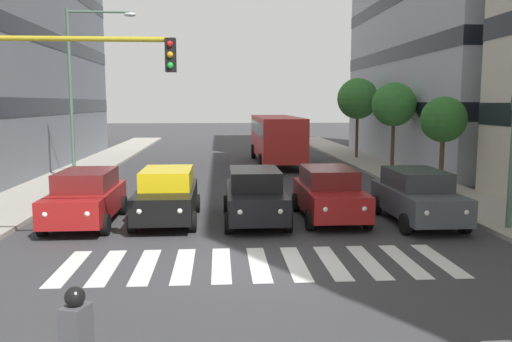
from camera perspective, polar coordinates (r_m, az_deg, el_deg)
ground_plane at (r=12.89m, az=0.28°, el=-10.05°), size 180.00×180.00×0.00m
crosswalk_markings at (r=12.89m, az=0.28°, el=-10.03°), size 9.45×2.80×0.01m
car_0 at (r=17.76m, az=17.08°, el=-2.59°), size 2.02×4.44×1.72m
car_1 at (r=17.64m, az=7.93°, el=-2.40°), size 2.02×4.44×1.72m
car_2 at (r=17.11m, az=-0.12°, el=-2.63°), size 2.02×4.44×1.72m
car_3 at (r=17.42m, az=-9.63°, el=-2.55°), size 2.02×4.44×1.72m
car_4 at (r=17.63m, az=-17.97°, el=-2.70°), size 2.02×4.44×1.72m
bus_behind_traffic at (r=33.62m, az=2.19°, el=3.97°), size 2.78×10.50×3.00m
traffic_light_gantry at (r=13.10m, az=-23.62°, el=6.25°), size 4.92×0.36×5.50m
street_lamp_left at (r=16.97m, az=25.11°, el=9.36°), size 3.00×0.28×7.37m
street_lamp_right at (r=25.77m, az=-18.48°, el=9.51°), size 3.16×0.28×7.96m
street_tree_1 at (r=24.30m, az=19.68°, el=5.25°), size 1.99×1.99×4.00m
street_tree_2 at (r=30.36m, az=14.75°, el=6.98°), size 2.44×2.44×4.86m
street_tree_3 at (r=36.73m, az=10.98°, el=7.70°), size 2.78×2.78×5.40m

